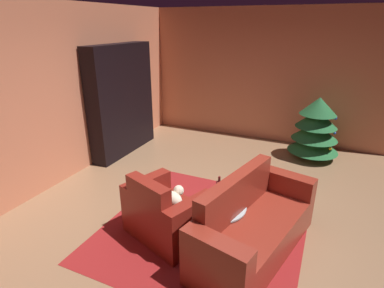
{
  "coord_description": "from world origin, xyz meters",
  "views": [
    {
      "loc": [
        1.2,
        -3.23,
        2.44
      ],
      "look_at": [
        -0.3,
        0.11,
        1.0
      ],
      "focal_mm": 28.88,
      "sensor_mm": 36.0,
      "label": 1
    }
  ],
  "objects_px": {
    "coffee_table": "(216,208)",
    "book_stack_on_table": "(214,201)",
    "bottle_on_table": "(219,189)",
    "decorated_tree": "(316,128)",
    "couch_red": "(252,227)",
    "bookshelf_unit": "(126,100)",
    "armchair_red": "(166,214)"
  },
  "relations": [
    {
      "from": "bookshelf_unit",
      "to": "coffee_table",
      "type": "xyz_separation_m",
      "value": [
        2.59,
        -1.91,
        -0.63
      ]
    },
    {
      "from": "bookshelf_unit",
      "to": "coffee_table",
      "type": "distance_m",
      "value": 3.28
    },
    {
      "from": "bottle_on_table",
      "to": "decorated_tree",
      "type": "xyz_separation_m",
      "value": [
        0.92,
        2.79,
        0.05
      ]
    },
    {
      "from": "bookshelf_unit",
      "to": "coffee_table",
      "type": "relative_size",
      "value": 2.93
    },
    {
      "from": "decorated_tree",
      "to": "bottle_on_table",
      "type": "bearing_deg",
      "value": -108.29
    },
    {
      "from": "couch_red",
      "to": "book_stack_on_table",
      "type": "xyz_separation_m",
      "value": [
        -0.48,
        0.04,
        0.19
      ]
    },
    {
      "from": "bottle_on_table",
      "to": "coffee_table",
      "type": "bearing_deg",
      "value": -78.59
    },
    {
      "from": "book_stack_on_table",
      "to": "decorated_tree",
      "type": "bearing_deg",
      "value": 73.23
    },
    {
      "from": "couch_red",
      "to": "bottle_on_table",
      "type": "relative_size",
      "value": 6.98
    },
    {
      "from": "decorated_tree",
      "to": "book_stack_on_table",
      "type": "bearing_deg",
      "value": -106.77
    },
    {
      "from": "armchair_red",
      "to": "decorated_tree",
      "type": "distance_m",
      "value": 3.54
    },
    {
      "from": "armchair_red",
      "to": "couch_red",
      "type": "xyz_separation_m",
      "value": [
        1.01,
        0.17,
        0.0
      ]
    },
    {
      "from": "bookshelf_unit",
      "to": "book_stack_on_table",
      "type": "distance_m",
      "value": 3.26
    },
    {
      "from": "armchair_red",
      "to": "bottle_on_table",
      "type": "distance_m",
      "value": 0.72
    },
    {
      "from": "couch_red",
      "to": "coffee_table",
      "type": "distance_m",
      "value": 0.47
    },
    {
      "from": "couch_red",
      "to": "decorated_tree",
      "type": "distance_m",
      "value": 3.09
    },
    {
      "from": "bookshelf_unit",
      "to": "bottle_on_table",
      "type": "relative_size",
      "value": 7.59
    },
    {
      "from": "coffee_table",
      "to": "bottle_on_table",
      "type": "bearing_deg",
      "value": 101.41
    },
    {
      "from": "coffee_table",
      "to": "book_stack_on_table",
      "type": "height_order",
      "value": "book_stack_on_table"
    },
    {
      "from": "coffee_table",
      "to": "couch_red",
      "type": "bearing_deg",
      "value": -8.41
    },
    {
      "from": "bookshelf_unit",
      "to": "couch_red",
      "type": "distance_m",
      "value": 3.71
    },
    {
      "from": "bookshelf_unit",
      "to": "bottle_on_table",
      "type": "xyz_separation_m",
      "value": [
        2.55,
        -1.72,
        -0.48
      ]
    },
    {
      "from": "bookshelf_unit",
      "to": "bottle_on_table",
      "type": "height_order",
      "value": "bookshelf_unit"
    },
    {
      "from": "coffee_table",
      "to": "book_stack_on_table",
      "type": "bearing_deg",
      "value": -131.73
    },
    {
      "from": "bookshelf_unit",
      "to": "bottle_on_table",
      "type": "distance_m",
      "value": 3.11
    },
    {
      "from": "armchair_red",
      "to": "decorated_tree",
      "type": "bearing_deg",
      "value": 65.94
    },
    {
      "from": "bookshelf_unit",
      "to": "decorated_tree",
      "type": "bearing_deg",
      "value": 17.05
    },
    {
      "from": "bottle_on_table",
      "to": "decorated_tree",
      "type": "relative_size",
      "value": 0.23
    },
    {
      "from": "couch_red",
      "to": "coffee_table",
      "type": "xyz_separation_m",
      "value": [
        -0.46,
        0.07,
        0.09
      ]
    },
    {
      "from": "coffee_table",
      "to": "armchair_red",
      "type": "bearing_deg",
      "value": -156.5
    },
    {
      "from": "coffee_table",
      "to": "decorated_tree",
      "type": "xyz_separation_m",
      "value": [
        0.88,
        2.98,
        0.2
      ]
    },
    {
      "from": "bottle_on_table",
      "to": "decorated_tree",
      "type": "distance_m",
      "value": 2.93
    }
  ]
}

